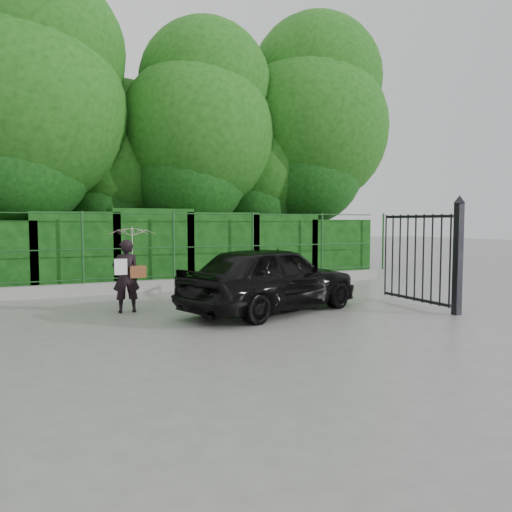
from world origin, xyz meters
name	(u,v)px	position (x,y,z in m)	size (l,w,h in m)	color
ground	(217,323)	(0.00, 0.00, 0.00)	(80.00, 80.00, 0.00)	gray
kerb	(159,286)	(0.00, 4.50, 0.15)	(14.00, 0.25, 0.30)	#9E9E99
fence	(167,246)	(0.22, 4.50, 1.20)	(14.13, 0.06, 1.80)	#1B471D
hedge	(152,251)	(0.04, 5.50, 1.01)	(14.20, 1.20, 2.19)	black
trees	(169,136)	(1.14, 7.74, 4.62)	(17.10, 6.15, 8.08)	black
gate	(440,254)	(4.60, -0.72, 1.19)	(0.22, 2.33, 2.36)	black
woman	(131,255)	(-1.21, 1.77, 1.16)	(0.93, 0.95, 1.75)	black
car	(271,278)	(1.39, 0.59, 0.69)	(1.63, 4.05, 1.38)	black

